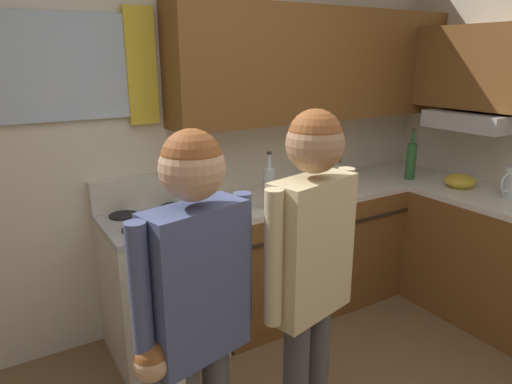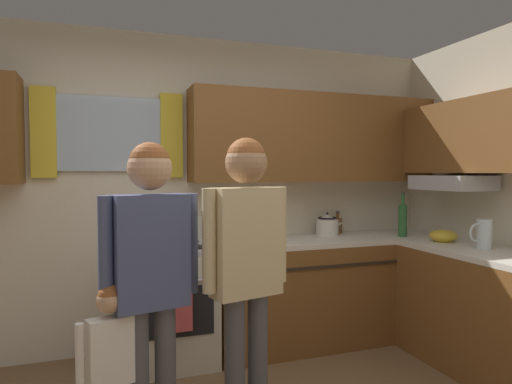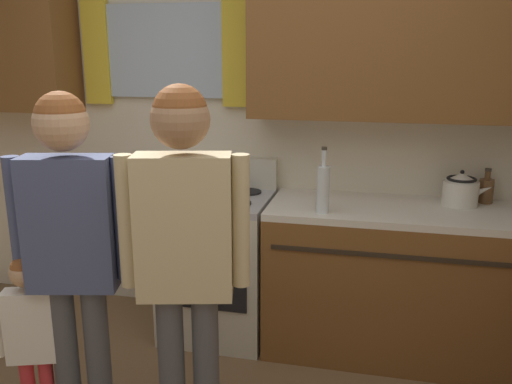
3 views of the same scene
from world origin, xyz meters
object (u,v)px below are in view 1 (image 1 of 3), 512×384
bottle_wine_green (411,160)px  adult_in_plaid (310,262)px  mixing_bowl (460,181)px  water_pitcher (512,183)px  bottle_squat_brown (335,166)px  adult_holding_child (197,299)px  bottle_tall_clear (269,187)px  stovetop_kettle (328,168)px  stove_oven (161,283)px

bottle_wine_green → adult_in_plaid: size_ratio=0.24×
mixing_bowl → adult_in_plaid: adult_in_plaid is taller
bottle_wine_green → water_pitcher: size_ratio=1.79×
bottle_squat_brown → adult_holding_child: 2.32m
bottle_squat_brown → water_pitcher: 1.25m
bottle_tall_clear → water_pitcher: bearing=-24.0°
stovetop_kettle → water_pitcher: 1.26m
mixing_bowl → bottle_wine_green: bearing=108.5°
stove_oven → mixing_bowl: bearing=-13.9°
bottle_wine_green → bottle_squat_brown: 0.58m
mixing_bowl → adult_in_plaid: (-1.90, -0.66, 0.09)m
bottle_wine_green → adult_in_plaid: adult_in_plaid is taller
bottle_wine_green → mixing_bowl: size_ratio=1.80×
bottle_tall_clear → adult_holding_child: 1.35m
stove_oven → stovetop_kettle: 1.53m
mixing_bowl → adult_in_plaid: size_ratio=0.13×
mixing_bowl → bottle_squat_brown: bearing=126.4°
bottle_squat_brown → stovetop_kettle: size_ratio=0.75×
stove_oven → adult_holding_child: (-0.27, -1.18, 0.55)m
stove_oven → bottle_squat_brown: bottle_squat_brown is taller
bottle_wine_green → water_pitcher: bottle_wine_green is taller
stovetop_kettle → adult_holding_child: (-1.69, -1.32, 0.02)m
stove_oven → adult_in_plaid: 1.34m
adult_in_plaid → bottle_squat_brown: bearing=46.2°
adult_in_plaid → stovetop_kettle: bearing=47.8°
bottle_wine_green → adult_in_plaid: 2.05m
mixing_bowl → bottle_tall_clear: bearing=167.6°
bottle_wine_green → bottle_squat_brown: (-0.43, 0.39, -0.07)m
bottle_wine_green → bottle_squat_brown: bottle_wine_green is taller
mixing_bowl → stove_oven: bearing=166.1°
adult_holding_child → adult_in_plaid: size_ratio=0.98×
bottle_wine_green → mixing_bowl: bearing=-71.5°
bottle_squat_brown → bottle_tall_clear: bearing=-155.1°
bottle_tall_clear → stove_oven: bearing=163.1°
bottle_squat_brown → adult_holding_child: (-1.84, -1.40, 0.04)m
water_pitcher → adult_holding_child: bearing=-172.8°
bottle_tall_clear → adult_in_plaid: adult_in_plaid is taller
bottle_squat_brown → mixing_bowl: bottle_squat_brown is taller
stove_oven → stovetop_kettle: size_ratio=4.02×
bottle_wine_green → stove_oven: bearing=175.3°
bottle_squat_brown → stovetop_kettle: (-0.15, -0.09, 0.02)m
bottle_wine_green → stovetop_kettle: bottle_wine_green is taller
bottle_wine_green → stovetop_kettle: bearing=152.9°
water_pitcher → adult_holding_child: 2.46m
adult_in_plaid → adult_holding_child: bearing=179.7°
bottle_tall_clear → stovetop_kettle: (0.76, 0.34, -0.05)m
stove_oven → adult_holding_child: adult_holding_child is taller
bottle_tall_clear → bottle_wine_green: size_ratio=0.93×
bottle_tall_clear → water_pitcher: size_ratio=1.67×
bottle_squat_brown → adult_in_plaid: bearing=-133.8°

